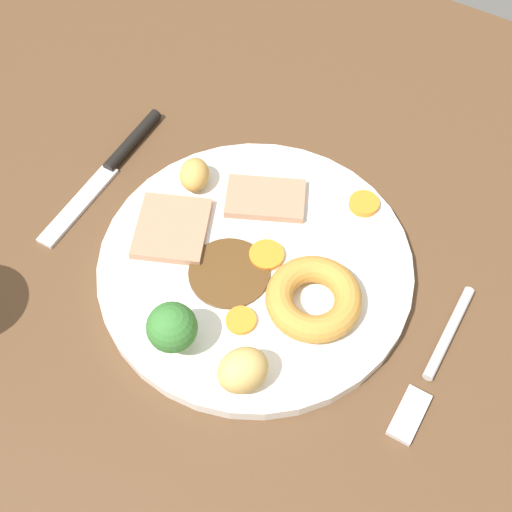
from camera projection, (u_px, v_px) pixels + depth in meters
The scene contains 14 objects.
dining_table at pixel (271, 258), 63.66cm from camera, with size 120.00×84.00×3.60cm, color brown.
dinner_plate at pixel (256, 266), 60.22cm from camera, with size 27.81×27.81×1.40cm, color white.
gravy_pool at pixel (229, 273), 58.87cm from camera, with size 7.11×7.11×0.30cm, color #563819.
meat_slice_main at pixel (265, 198), 62.97cm from camera, with size 7.30×4.62×0.80cm, color tan.
meat_slice_under at pixel (172, 228), 61.12cm from camera, with size 6.97×6.32×0.80cm, color tan.
yorkshire_pudding at pixel (314, 298), 56.32cm from camera, with size 8.09×8.09×2.33cm, color #C68938.
roast_potato_left at pixel (243, 370), 52.10cm from camera, with size 4.15×3.44×3.71cm, color #D8B260.
roast_potato_right at pixel (195, 175), 63.19cm from camera, with size 3.41×2.76×2.84cm, color tan.
carrot_coin_front at pixel (364, 204), 62.74cm from camera, with size 2.78×2.78×0.63cm, color orange.
carrot_coin_back at pixel (241, 320), 56.26cm from camera, with size 2.56×2.56×0.45cm, color orange.
carrot_coin_side at pixel (267, 255), 59.73cm from camera, with size 3.08×3.08×0.52cm, color orange.
broccoli_floret at pixel (172, 328), 52.92cm from camera, with size 4.07×4.07×5.03cm.
fork at pixel (433, 365), 55.43cm from camera, with size 2.02×15.26×0.90cm.
knife at pixel (114, 163), 67.05cm from camera, with size 1.93×18.53×1.20cm.
Camera 1 is at (-16.38, 30.24, 55.39)cm, focal length 47.64 mm.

